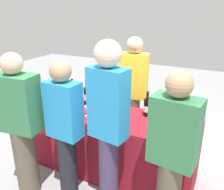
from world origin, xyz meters
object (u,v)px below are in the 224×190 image
object	(u,v)px
wine_glass_1	(87,108)
wine_glass_3	(154,120)
ice_bucket	(160,117)
guest_1	(65,129)
wine_bottle_3	(94,99)
wine_bottle_4	(116,102)
wine_bottle_6	(176,115)
guest_2	(108,125)
guest_0	(21,124)
wine_bottle_1	(73,94)
wine_glass_0	(57,102)
server_pouring	(133,91)
wine_glass_2	(121,115)
wine_bottle_5	(147,107)
menu_board	(96,104)
wine_bottle_2	(87,96)
guest_3	(172,155)
wine_bottle_0	(63,94)

from	to	relation	value
wine_glass_1	wine_glass_3	bearing A→B (deg)	2.42
ice_bucket	guest_1	size ratio (longest dim) A/B	0.14
wine_bottle_3	wine_glass_3	xyz separation A→B (m)	(0.84, -0.20, -0.02)
wine_bottle_4	wine_bottle_6	size ratio (longest dim) A/B	0.98
guest_2	ice_bucket	bearing A→B (deg)	69.07
wine_glass_1	guest_0	xyz separation A→B (m)	(-0.44, -0.58, -0.04)
wine_bottle_1	wine_glass_0	size ratio (longest dim) A/B	2.56
server_pouring	wine_glass_2	bearing A→B (deg)	93.63
guest_2	wine_bottle_1	bearing A→B (deg)	150.66
wine_bottle_5	menu_board	size ratio (longest dim) A/B	0.35
wine_glass_3	guest_0	bearing A→B (deg)	-153.39
wine_bottle_1	server_pouring	size ratio (longest dim) A/B	0.20
wine_glass_2	wine_bottle_2	bearing A→B (deg)	155.40
wine_glass_3	guest_2	size ratio (longest dim) A/B	0.08
wine_bottle_2	server_pouring	world-z (taller)	server_pouring
wine_bottle_4	wine_glass_2	size ratio (longest dim) A/B	2.27
guest_2	wine_glass_2	bearing A→B (deg)	107.66
guest_3	wine_glass_1	bearing A→B (deg)	166.65
wine_bottle_5	wine_glass_2	xyz separation A→B (m)	(-0.19, -0.30, -0.01)
wine_bottle_6	wine_glass_2	size ratio (longest dim) A/B	2.33
wine_glass_0	wine_glass_3	bearing A→B (deg)	1.04
guest_1	guest_0	bearing A→B (deg)	-159.47
guest_0	guest_1	distance (m)	0.48
wine_bottle_5	server_pouring	xyz separation A→B (m)	(-0.36, 0.46, -0.01)
wine_glass_2	guest_2	bearing A→B (deg)	-80.69
wine_bottle_1	ice_bucket	world-z (taller)	wine_bottle_1
wine_bottle_0	wine_bottle_4	xyz separation A→B (m)	(0.74, 0.08, -0.00)
wine_bottle_0	guest_0	world-z (taller)	guest_0
guest_2	menu_board	size ratio (longest dim) A/B	2.01
wine_bottle_0	menu_board	world-z (taller)	wine_bottle_0
wine_bottle_0	guest_2	distance (m)	1.19
wine_glass_0	wine_bottle_1	bearing A→B (deg)	79.32
wine_bottle_2	wine_glass_3	world-z (taller)	wine_bottle_2
wine_bottle_1	wine_bottle_4	world-z (taller)	wine_bottle_1
wine_bottle_6	guest_0	distance (m)	1.63
guest_1	guest_2	size ratio (longest dim) A/B	0.88
wine_glass_3	guest_1	distance (m)	0.91
wine_glass_1	wine_glass_3	distance (m)	0.79
ice_bucket	wine_bottle_5	bearing A→B (deg)	142.66
wine_bottle_2	wine_bottle_3	xyz separation A→B (m)	(0.14, -0.06, 0.00)
server_pouring	wine_bottle_4	bearing A→B (deg)	78.38
guest_3	wine_bottle_5	bearing A→B (deg)	130.15
wine_bottle_3	wine_bottle_6	xyz separation A→B (m)	(1.02, -0.00, -0.00)
wine_glass_3	ice_bucket	size ratio (longest dim) A/B	0.67
wine_bottle_1	ice_bucket	xyz separation A→B (m)	(1.21, -0.11, -0.03)
wine_glass_2	ice_bucket	distance (m)	0.42
wine_bottle_4	wine_glass_3	world-z (taller)	wine_bottle_4
guest_1	menu_board	distance (m)	1.66
wine_bottle_1	wine_glass_1	size ratio (longest dim) A/B	2.35
menu_board	wine_glass_2	bearing A→B (deg)	-36.11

